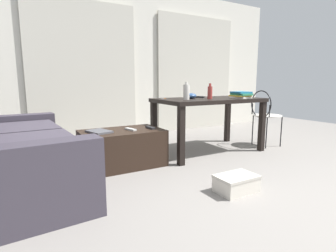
{
  "coord_description": "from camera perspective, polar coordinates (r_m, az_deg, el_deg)",
  "views": [
    {
      "loc": [
        -2.12,
        -1.01,
        0.96
      ],
      "look_at": [
        -0.47,
        1.87,
        0.41
      ],
      "focal_mm": 28.36,
      "sensor_mm": 36.0,
      "label": 1
    }
  ],
  "objects": [
    {
      "name": "ground_plane",
      "position": [
        3.34,
        11.29,
        -7.44
      ],
      "size": [
        8.57,
        8.57,
        0.0
      ],
      "primitive_type": "plane",
      "color": "gray"
    },
    {
      "name": "wall_back",
      "position": [
        5.06,
        -5.08,
        13.46
      ],
      "size": [
        5.82,
        0.1,
        2.63
      ],
      "primitive_type": "cube",
      "color": "silver",
      "rests_on": "ground"
    },
    {
      "name": "curtains",
      "position": [
        4.98,
        -4.63,
        11.29
      ],
      "size": [
        3.98,
        0.03,
        2.24
      ],
      "color": "beige",
      "rests_on": "ground"
    },
    {
      "name": "couch",
      "position": [
        2.78,
        -29.03,
        -5.56
      ],
      "size": [
        0.94,
        1.96,
        0.74
      ],
      "color": "#38333D",
      "rests_on": "ground"
    },
    {
      "name": "coffee_table",
      "position": [
        3.1,
        -9.78,
        -4.7
      ],
      "size": [
        0.91,
        0.56,
        0.42
      ],
      "color": "black",
      "rests_on": "ground"
    },
    {
      "name": "craft_table",
      "position": [
        3.68,
        8.76,
        4.42
      ],
      "size": [
        1.44,
        0.8,
        0.74
      ],
      "color": "black",
      "rests_on": "ground"
    },
    {
      "name": "wire_chair",
      "position": [
        4.21,
        20.0,
        2.95
      ],
      "size": [
        0.41,
        0.42,
        0.84
      ],
      "color": "silver",
      "rests_on": "ground"
    },
    {
      "name": "bottle_near",
      "position": [
        3.54,
        9.0,
        7.18
      ],
      "size": [
        0.06,
        0.06,
        0.2
      ],
      "color": "#99332D",
      "rests_on": "craft_table"
    },
    {
      "name": "bottle_far",
      "position": [
        3.34,
        3.97,
        7.34
      ],
      "size": [
        0.08,
        0.08,
        0.22
      ],
      "color": "beige",
      "rests_on": "craft_table"
    },
    {
      "name": "bowl",
      "position": [
        3.58,
        4.93,
        6.48
      ],
      "size": [
        0.15,
        0.15,
        0.07
      ],
      "primitive_type": "ellipsoid",
      "color": "#2D4C7A",
      "rests_on": "craft_table"
    },
    {
      "name": "book_stack",
      "position": [
        3.76,
        15.41,
        6.46
      ],
      "size": [
        0.23,
        0.26,
        0.09
      ],
      "color": "silver",
      "rests_on": "craft_table"
    },
    {
      "name": "tv_remote_on_table",
      "position": [
        3.8,
        6.53,
        6.24
      ],
      "size": [
        0.13,
        0.18,
        0.02
      ],
      "primitive_type": "cube",
      "rotation": [
        0.0,
        0.0,
        0.51
      ],
      "color": "#232326",
      "rests_on": "craft_table"
    },
    {
      "name": "scissors",
      "position": [
        3.54,
        -0.88,
        5.93
      ],
      "size": [
        0.1,
        0.08,
        0.0
      ],
      "color": "#9EA0A5",
      "rests_on": "craft_table"
    },
    {
      "name": "tv_remote_primary",
      "position": [
        3.13,
        -3.81,
        -0.35
      ],
      "size": [
        0.06,
        0.16,
        0.02
      ],
      "primitive_type": "cube",
      "rotation": [
        0.0,
        0.0,
        0.06
      ],
      "color": "#232326",
      "rests_on": "coffee_table"
    },
    {
      "name": "tv_remote_secondary",
      "position": [
        3.05,
        -8.06,
        -0.7
      ],
      "size": [
        0.09,
        0.18,
        0.02
      ],
      "primitive_type": "cube",
      "rotation": [
        0.0,
        0.0,
        0.24
      ],
      "color": "#B7B7B2",
      "rests_on": "coffee_table"
    },
    {
      "name": "magazine",
      "position": [
        2.98,
        -14.6,
        -1.16
      ],
      "size": [
        0.26,
        0.32,
        0.02
      ],
      "primitive_type": "cube",
      "rotation": [
        0.0,
        0.0,
        0.28
      ],
      "color": "#4C4C51",
      "rests_on": "coffee_table"
    },
    {
      "name": "shoebox",
      "position": [
        2.47,
        14.45,
        -11.87
      ],
      "size": [
        0.36,
        0.25,
        0.15
      ],
      "color": "beige",
      "rests_on": "ground"
    }
  ]
}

